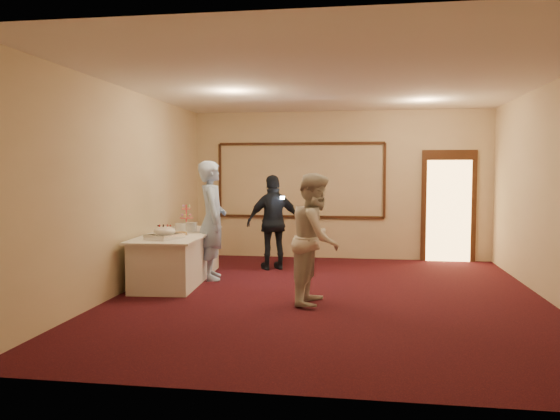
% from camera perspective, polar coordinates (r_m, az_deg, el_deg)
% --- Properties ---
extents(floor, '(7.00, 7.00, 0.00)m').
position_cam_1_polar(floor, '(7.89, 5.09, -8.98)').
color(floor, black).
rests_on(floor, ground).
extents(room_walls, '(6.04, 7.04, 3.02)m').
position_cam_1_polar(room_walls, '(7.69, 5.18, 5.89)').
color(room_walls, beige).
rests_on(room_walls, floor).
extents(wall_molding, '(3.45, 0.04, 1.55)m').
position_cam_1_polar(wall_molding, '(11.22, 2.15, 3.13)').
color(wall_molding, '#362210').
rests_on(wall_molding, room_walls).
extents(doorway, '(1.05, 0.07, 2.20)m').
position_cam_1_polar(doorway, '(11.28, 17.20, 0.32)').
color(doorway, '#362210').
rests_on(doorway, floor).
extents(buffet_table, '(1.16, 2.60, 0.77)m').
position_cam_1_polar(buffet_table, '(9.09, -10.61, -4.82)').
color(buffet_table, silver).
rests_on(buffet_table, floor).
extents(pavlova_tray, '(0.53, 0.62, 0.20)m').
position_cam_1_polar(pavlova_tray, '(8.33, -11.97, -2.39)').
color(pavlova_tray, '#AEB1B5').
rests_on(pavlova_tray, buffet_table).
extents(cupcake_stand, '(0.31, 0.31, 0.45)m').
position_cam_1_polar(cupcake_stand, '(9.99, -9.76, -0.87)').
color(cupcake_stand, '#ED4D53').
rests_on(cupcake_stand, buffet_table).
extents(plate_stack_a, '(0.19, 0.19, 0.16)m').
position_cam_1_polar(plate_stack_a, '(9.09, -10.34, -1.88)').
color(plate_stack_a, white).
rests_on(plate_stack_a, buffet_table).
extents(plate_stack_b, '(0.18, 0.18, 0.15)m').
position_cam_1_polar(plate_stack_b, '(9.32, -9.24, -1.73)').
color(plate_stack_b, white).
rests_on(plate_stack_b, buffet_table).
extents(tart, '(0.25, 0.25, 0.05)m').
position_cam_1_polar(tart, '(8.74, -10.40, -2.47)').
color(tart, white).
rests_on(tart, buffet_table).
extents(man, '(0.66, 0.82, 1.95)m').
position_cam_1_polar(man, '(9.05, -7.10, -1.07)').
color(man, '#93AFE0').
rests_on(man, floor).
extents(woman, '(0.75, 0.92, 1.75)m').
position_cam_1_polar(woman, '(7.33, 3.75, -3.00)').
color(woman, beige).
rests_on(woman, floor).
extents(guest, '(1.09, 0.82, 1.72)m').
position_cam_1_polar(guest, '(9.88, -0.64, -1.29)').
color(guest, black).
rests_on(guest, floor).
extents(camera_flash, '(0.08, 0.05, 0.05)m').
position_cam_1_polar(camera_flash, '(9.60, 0.26, 1.29)').
color(camera_flash, white).
rests_on(camera_flash, guest).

